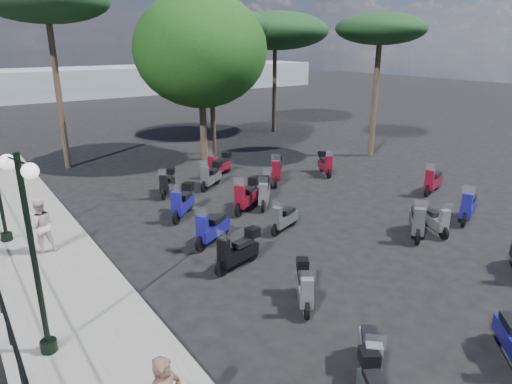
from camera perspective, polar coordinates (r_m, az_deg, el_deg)
ground at (r=13.06m, az=8.65°, el=-8.72°), size 120.00×120.00×0.00m
sidewalk at (r=12.85m, az=-23.83°, el=-10.33°), size 3.00×30.00×0.15m
lamp_post_1 at (r=9.18m, az=-26.24°, el=-5.96°), size 0.50×1.15×3.99m
pedestrian_far at (r=14.25m, az=-25.34°, el=-3.84°), size 0.79×0.62×1.60m
scooter_2 at (r=10.89m, az=6.07°, el=-11.77°), size 0.99×1.32×1.21m
scooter_3 at (r=12.43m, az=-2.27°, el=-7.42°), size 1.64×0.67×1.32m
scooter_4 at (r=16.10m, az=-9.16°, el=-1.33°), size 1.40×1.36×1.42m
scooter_5 at (r=18.53m, az=-11.03°, el=1.03°), size 1.13×1.32×1.26m
scooter_8 at (r=9.11m, az=14.05°, el=-19.18°), size 1.17×1.22×1.27m
scooter_9 at (r=13.89m, az=-5.54°, el=-4.66°), size 1.61×0.97×1.40m
scooter_10 at (r=16.95m, az=1.03°, el=-0.18°), size 1.20×1.38×1.33m
scooter_11 at (r=19.19m, az=-5.66°, el=1.97°), size 1.47×1.08×1.33m
scooter_14 at (r=15.21m, az=19.47°, el=-3.53°), size 1.45×1.26×1.44m
scooter_15 at (r=14.81m, az=3.53°, el=-3.39°), size 1.45×0.73×1.21m
scooter_16 at (r=16.54m, az=-1.15°, el=-0.53°), size 1.60×1.11×1.43m
scooter_17 at (r=19.76m, az=2.61°, el=2.67°), size 1.34×1.49×1.46m
scooter_21 at (r=15.71m, az=21.50°, el=-3.39°), size 0.76×1.43×1.21m
scooter_22 at (r=18.29m, az=0.91°, el=0.95°), size 0.71×1.44×1.20m
scooter_23 at (r=20.88m, az=-4.61°, el=3.34°), size 1.56×0.84×1.31m
scooter_27 at (r=17.16m, az=25.00°, el=-1.73°), size 1.72×0.92×1.45m
scooter_28 at (r=19.77m, az=21.22°, el=1.21°), size 1.69×0.78×1.39m
scooter_29 at (r=21.26m, az=8.63°, el=3.44°), size 0.91×1.49×1.28m
broadleaf_tree at (r=23.27m, az=-6.94°, el=17.15°), size 6.47×6.47×8.19m
pine_0 at (r=24.46m, az=-5.74°, el=19.88°), size 5.94×5.94×7.62m
pine_1 at (r=30.90m, az=2.41°, el=19.48°), size 6.89×6.89×7.69m
pine_2 at (r=23.47m, az=-24.75°, el=20.76°), size 5.44×5.44×8.49m
pine_3 at (r=24.75m, az=15.30°, el=18.99°), size 4.51×4.51×7.25m
distant_hills at (r=54.12m, az=-26.63°, el=11.89°), size 70.00×8.00×3.00m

